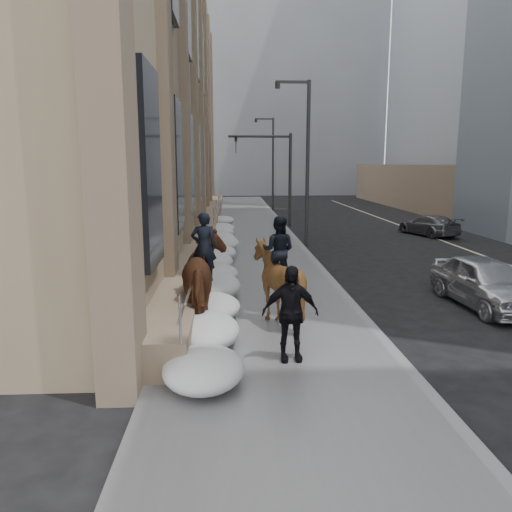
# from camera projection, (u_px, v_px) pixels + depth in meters

# --- Properties ---
(ground) EXTENTS (140.00, 140.00, 0.00)m
(ground) POSITION_uv_depth(u_px,v_px,m) (271.00, 349.00, 11.19)
(ground) COLOR black
(ground) RESTS_ON ground
(sidewalk) EXTENTS (5.00, 80.00, 0.12)m
(sidewalk) POSITION_uv_depth(u_px,v_px,m) (252.00, 261.00, 21.00)
(sidewalk) COLOR #5A5A5D
(sidewalk) RESTS_ON ground
(curb) EXTENTS (0.24, 80.00, 0.12)m
(curb) POSITION_uv_depth(u_px,v_px,m) (314.00, 260.00, 21.13)
(curb) COLOR slate
(curb) RESTS_ON ground
(lane_line) EXTENTS (0.15, 70.00, 0.01)m
(lane_line) POSITION_uv_depth(u_px,v_px,m) (494.00, 260.00, 21.54)
(lane_line) COLOR #BFB78C
(lane_line) RESTS_ON ground
(limestone_building) EXTENTS (6.10, 44.00, 18.00)m
(limestone_building) POSITION_uv_depth(u_px,v_px,m) (154.00, 79.00, 28.90)
(limestone_building) COLOR #957D62
(limestone_building) RESTS_ON ground
(bg_building_mid) EXTENTS (30.00, 12.00, 28.00)m
(bg_building_mid) POSITION_uv_depth(u_px,v_px,m) (265.00, 89.00, 67.74)
(bg_building_mid) COLOR slate
(bg_building_mid) RESTS_ON ground
(bg_building_far) EXTENTS (24.00, 12.00, 20.00)m
(bg_building_far) POSITION_uv_depth(u_px,v_px,m) (198.00, 126.00, 79.76)
(bg_building_far) COLOR gray
(bg_building_far) RESTS_ON ground
(streetlight_mid) EXTENTS (1.71, 0.24, 8.00)m
(streetlight_mid) POSITION_uv_depth(u_px,v_px,m) (305.00, 153.00, 24.24)
(streetlight_mid) COLOR #2D2D30
(streetlight_mid) RESTS_ON ground
(streetlight_far) EXTENTS (1.71, 0.24, 8.00)m
(streetlight_far) POSITION_uv_depth(u_px,v_px,m) (271.00, 158.00, 43.88)
(streetlight_far) COLOR #2D2D30
(streetlight_far) RESTS_ON ground
(traffic_signal) EXTENTS (4.10, 0.22, 6.00)m
(traffic_signal) POSITION_uv_depth(u_px,v_px,m) (276.00, 165.00, 32.17)
(traffic_signal) COLOR #2D2D30
(traffic_signal) RESTS_ON ground
(snow_bank) EXTENTS (1.70, 18.10, 0.76)m
(snow_bank) POSITION_uv_depth(u_px,v_px,m) (217.00, 260.00, 19.00)
(snow_bank) COLOR silver
(snow_bank) RESTS_ON sidewalk
(mounted_horse_left) EXTENTS (1.55, 2.86, 2.81)m
(mounted_horse_left) POSITION_uv_depth(u_px,v_px,m) (207.00, 277.00, 12.36)
(mounted_horse_left) COLOR #442514
(mounted_horse_left) RESTS_ON sidewalk
(mounted_horse_right) EXTENTS (2.15, 2.29, 2.70)m
(mounted_horse_right) POSITION_uv_depth(u_px,v_px,m) (277.00, 279.00, 12.47)
(mounted_horse_right) COLOR #442A13
(mounted_horse_right) RESTS_ON sidewalk
(pedestrian) EXTENTS (1.18, 0.54, 1.98)m
(pedestrian) POSITION_uv_depth(u_px,v_px,m) (290.00, 313.00, 10.11)
(pedestrian) COLOR black
(pedestrian) RESTS_ON sidewalk
(car_silver) EXTENTS (1.94, 4.38, 1.46)m
(car_silver) POSITION_uv_depth(u_px,v_px,m) (486.00, 282.00, 14.37)
(car_silver) COLOR silver
(car_silver) RESTS_ON ground
(car_grey) EXTENTS (2.84, 4.39, 1.18)m
(car_grey) POSITION_uv_depth(u_px,v_px,m) (428.00, 225.00, 28.78)
(car_grey) COLOR #585960
(car_grey) RESTS_ON ground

